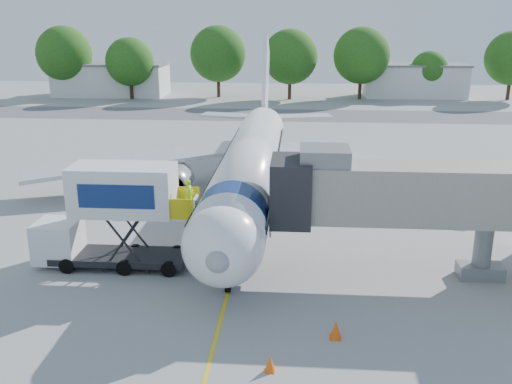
{
  "coord_description": "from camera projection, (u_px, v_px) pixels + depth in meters",
  "views": [
    {
      "loc": [
        3.18,
        -34.06,
        12.65
      ],
      "look_at": [
        0.9,
        -3.53,
        3.2
      ],
      "focal_mm": 40.0,
      "sensor_mm": 36.0,
      "label": 1
    }
  ],
  "objects": [
    {
      "name": "tree_f",
      "position": [
        429.0,
        69.0,
        91.41
      ],
      "size": [
        5.85,
        5.85,
        7.46
      ],
      "color": "#382314",
      "rests_on": "ground"
    },
    {
      "name": "tree_d",
      "position": [
        290.0,
        57.0,
        88.97
      ],
      "size": [
        8.55,
        8.55,
        10.9
      ],
      "color": "#382314",
      "rests_on": "ground"
    },
    {
      "name": "catering_hiloader",
      "position": [
        113.0,
        217.0,
        29.37
      ],
      "size": [
        8.5,
        2.44,
        5.5
      ],
      "color": "black",
      "rests_on": "ground"
    },
    {
      "name": "outbuilding_right",
      "position": [
        414.0,
        80.0,
        93.14
      ],
      "size": [
        16.4,
        7.4,
        5.3
      ],
      "color": "silver",
      "rests_on": "ground"
    },
    {
      "name": "safety_cone_b",
      "position": [
        270.0,
        364.0,
        21.16
      ],
      "size": [
        0.4,
        0.4,
        0.64
      ],
      "color": "#F1560C",
      "rests_on": "ground"
    },
    {
      "name": "ground",
      "position": [
        246.0,
        223.0,
        36.41
      ],
      "size": [
        160.0,
        160.0,
        0.0
      ],
      "primitive_type": "plane",
      "color": "#969694",
      "rests_on": "ground"
    },
    {
      "name": "tree_e",
      "position": [
        362.0,
        56.0,
        89.01
      ],
      "size": [
        8.78,
        8.78,
        11.2
      ],
      "color": "#382314",
      "rests_on": "ground"
    },
    {
      "name": "tree_c",
      "position": [
        218.0,
        54.0,
        91.4
      ],
      "size": [
        8.92,
        8.92,
        11.37
      ],
      "color": "#382314",
      "rests_on": "ground"
    },
    {
      "name": "safety_cone_a",
      "position": [
        336.0,
        330.0,
        23.3
      ],
      "size": [
        0.5,
        0.5,
        0.79
      ],
      "color": "#F1560C",
      "rests_on": "ground"
    },
    {
      "name": "guidance_line",
      "position": [
        246.0,
        223.0,
        36.41
      ],
      "size": [
        0.15,
        70.0,
        0.01
      ],
      "primitive_type": "cube",
      "color": "yellow",
      "rests_on": "ground"
    },
    {
      "name": "tree_a",
      "position": [
        64.0,
        54.0,
        91.99
      ],
      "size": [
        8.87,
        8.87,
        11.31
      ],
      "color": "#382314",
      "rests_on": "ground"
    },
    {
      "name": "outbuilding_left",
      "position": [
        111.0,
        79.0,
        94.79
      ],
      "size": [
        18.4,
        8.4,
        5.3
      ],
      "color": "silver",
      "rests_on": "ground"
    },
    {
      "name": "jet_bridge",
      "position": [
        395.0,
        194.0,
        27.89
      ],
      "size": [
        13.9,
        3.2,
        6.6
      ],
      "color": "#A29C8B",
      "rests_on": "ground"
    },
    {
      "name": "aircraft",
      "position": [
        251.0,
        163.0,
        39.47
      ],
      "size": [
        34.17,
        37.73,
        11.35
      ],
      "color": "white",
      "rests_on": "ground"
    },
    {
      "name": "taxiway_strip",
      "position": [
        275.0,
        115.0,
        76.43
      ],
      "size": [
        120.0,
        10.0,
        0.01
      ],
      "primitive_type": "cube",
      "color": "#59595B",
      "rests_on": "ground"
    },
    {
      "name": "tree_b",
      "position": [
        130.0,
        62.0,
        89.51
      ],
      "size": [
        7.54,
        7.54,
        9.61
      ],
      "color": "#382314",
      "rests_on": "ground"
    }
  ]
}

